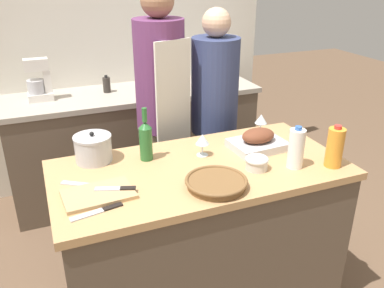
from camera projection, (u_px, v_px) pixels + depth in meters
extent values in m
cube|color=brown|center=(199.00, 241.00, 2.29)|extent=(1.46, 0.73, 0.86)
cube|color=tan|center=(200.00, 170.00, 2.10)|extent=(1.51, 0.75, 0.04)
cube|color=brown|center=(136.00, 145.00, 3.47)|extent=(1.99, 0.58, 0.87)
cube|color=#ADA393|center=(133.00, 94.00, 3.29)|extent=(2.06, 0.60, 0.04)
cube|color=silver|center=(120.00, 38.00, 3.42)|extent=(2.56, 0.10, 2.55)
cube|color=#BCBCC1|center=(258.00, 145.00, 2.29)|extent=(0.31, 0.25, 0.04)
ellipsoid|color=brown|center=(258.00, 136.00, 2.26)|extent=(0.20, 0.15, 0.08)
cylinder|color=brown|center=(216.00, 184.00, 1.89)|extent=(0.27, 0.27, 0.04)
torus|color=brown|center=(216.00, 180.00, 1.89)|extent=(0.29, 0.29, 0.02)
cube|color=tan|center=(98.00, 194.00, 1.83)|extent=(0.32, 0.23, 0.02)
cylinder|color=#B7B7BC|center=(93.00, 149.00, 2.13)|extent=(0.19, 0.19, 0.13)
cylinder|color=#B7B7BC|center=(92.00, 137.00, 2.10)|extent=(0.20, 0.20, 0.01)
sphere|color=black|center=(92.00, 134.00, 2.09)|extent=(0.02, 0.02, 0.02)
cylinder|color=beige|center=(257.00, 164.00, 2.06)|extent=(0.11, 0.11, 0.05)
torus|color=beige|center=(257.00, 160.00, 2.05)|extent=(0.12, 0.12, 0.03)
cylinder|color=orange|center=(335.00, 148.00, 2.06)|extent=(0.09, 0.09, 0.21)
cylinder|color=red|center=(338.00, 127.00, 2.01)|extent=(0.04, 0.04, 0.02)
cylinder|color=white|center=(296.00, 149.00, 2.05)|extent=(0.08, 0.08, 0.21)
cylinder|color=#3360B2|center=(298.00, 128.00, 2.00)|extent=(0.03, 0.03, 0.02)
cylinder|color=#28662D|center=(146.00, 144.00, 2.13)|extent=(0.07, 0.07, 0.18)
cone|color=#28662D|center=(145.00, 125.00, 2.09)|extent=(0.07, 0.07, 0.03)
cylinder|color=#28662D|center=(144.00, 115.00, 2.07)|extent=(0.03, 0.03, 0.08)
cylinder|color=silver|center=(202.00, 155.00, 2.21)|extent=(0.06, 0.06, 0.00)
cylinder|color=silver|center=(202.00, 149.00, 2.20)|extent=(0.01, 0.01, 0.06)
cone|color=silver|center=(202.00, 139.00, 2.17)|extent=(0.07, 0.07, 0.06)
cylinder|color=silver|center=(260.00, 133.00, 2.50)|extent=(0.06, 0.06, 0.00)
cylinder|color=silver|center=(260.00, 128.00, 2.49)|extent=(0.01, 0.01, 0.06)
cone|color=silver|center=(261.00, 119.00, 2.46)|extent=(0.07, 0.07, 0.06)
cube|color=#B7B7BC|center=(78.00, 184.00, 1.92)|extent=(0.16, 0.12, 0.01)
cube|color=black|center=(105.00, 187.00, 1.90)|extent=(0.10, 0.08, 0.01)
cube|color=#B7B7BC|center=(87.00, 215.00, 1.69)|extent=(0.15, 0.06, 0.01)
cube|color=black|center=(113.00, 207.00, 1.74)|extent=(0.09, 0.04, 0.01)
cube|color=#B7B7BC|center=(107.00, 189.00, 1.85)|extent=(0.12, 0.07, 0.01)
cube|color=black|center=(128.00, 188.00, 1.85)|extent=(0.08, 0.05, 0.01)
cube|color=silver|center=(41.00, 96.00, 3.07)|extent=(0.18, 0.14, 0.06)
cylinder|color=#B7B7BC|center=(36.00, 87.00, 3.03)|extent=(0.13, 0.13, 0.10)
cube|color=silver|center=(47.00, 81.00, 3.04)|extent=(0.05, 0.08, 0.17)
cube|color=silver|center=(36.00, 65.00, 2.97)|extent=(0.17, 0.08, 0.09)
cylinder|color=#332D28|center=(107.00, 85.00, 3.24)|extent=(0.06, 0.06, 0.12)
cylinder|color=black|center=(106.00, 76.00, 3.21)|extent=(0.03, 0.03, 0.02)
cylinder|color=#234C28|center=(221.00, 75.00, 3.50)|extent=(0.07, 0.07, 0.13)
cylinder|color=black|center=(222.00, 66.00, 3.47)|extent=(0.03, 0.03, 0.02)
cylinder|color=#332D28|center=(159.00, 77.00, 3.46)|extent=(0.05, 0.05, 0.12)
cylinder|color=black|center=(159.00, 69.00, 3.43)|extent=(0.02, 0.02, 0.02)
cube|color=beige|center=(163.00, 182.00, 2.91)|extent=(0.29, 0.23, 0.85)
cylinder|color=#663360|center=(160.00, 76.00, 2.59)|extent=(0.32, 0.32, 0.71)
sphere|color=#996B4C|center=(157.00, 0.00, 2.41)|extent=(0.20, 0.20, 0.20)
cube|color=silver|center=(174.00, 112.00, 2.56)|extent=(0.25, 0.08, 0.90)
cube|color=beige|center=(213.00, 178.00, 3.04)|extent=(0.27, 0.19, 0.78)
cylinder|color=navy|center=(215.00, 86.00, 2.75)|extent=(0.32, 0.32, 0.65)
sphere|color=#DBAD89|center=(216.00, 22.00, 2.58)|extent=(0.19, 0.19, 0.19)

